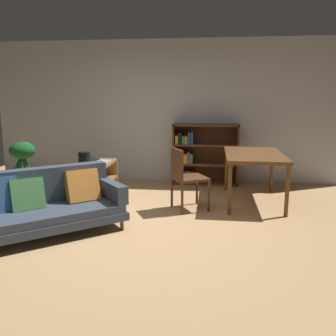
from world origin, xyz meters
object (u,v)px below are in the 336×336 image
Objects in this scene: media_console at (96,182)px; desk_speaker at (84,160)px; potted_floor_plant at (23,167)px; fabric_couch at (44,203)px; dining_chair_near at (185,175)px; open_laptop at (98,161)px; dining_table at (254,158)px; bookshelf at (200,155)px.

desk_speaker is at bearing -100.53° from media_console.
potted_floor_plant is at bearing 177.48° from desk_speaker.
dining_chair_near reaches higher than fabric_couch.
dining_chair_near is (1.56, -0.13, -0.17)m from desk_speaker.
open_laptop is 0.31× the size of dining_table.
dining_chair_near is (1.54, -0.71, -0.06)m from open_laptop.
open_laptop is 0.48× the size of potted_floor_plant.
open_laptop is at bearing 98.63° from media_console.
media_console is at bearing 14.25° from potted_floor_plant.
open_laptop is 0.37× the size of bookshelf.
open_laptop is at bearing 176.34° from dining_table.
fabric_couch is 3.15m from dining_table.
media_console is at bearing 79.47° from desk_speaker.
potted_floor_plant is at bearing 176.10° from dining_chair_near.
open_laptop is 0.50× the size of dining_chair_near.
bookshelf reaches higher than desk_speaker.
potted_floor_plant is at bearing -150.97° from bookshelf.
potted_floor_plant reaches higher than media_console.
open_laptop is 1.97m from bookshelf.
dining_table is (2.59, 0.41, 0.02)m from desk_speaker.
open_laptop is at bearing 87.14° from fabric_couch.
fabric_couch is 1.98m from dining_chair_near.
open_laptop reaches higher than media_console.
dining_chair_near is (-1.03, -0.54, -0.19)m from dining_table.
dining_table is 1.18m from dining_chair_near.
open_laptop is 1.77× the size of desk_speaker.
open_laptop is at bearing 87.90° from desk_speaker.
fabric_couch reaches higher than open_laptop.
dining_table is at bearing -3.66° from open_laptop.
bookshelf is (1.66, 1.25, 0.28)m from media_console.
potted_floor_plant is at bearing 126.66° from fabric_couch.
potted_floor_plant reaches higher than open_laptop.
desk_speaker is 2.33m from bookshelf.
media_console is 0.53m from desk_speaker.
fabric_couch is 1.62m from potted_floor_plant.
dining_table is (2.66, 1.65, 0.34)m from fabric_couch.
fabric_couch is 3.34m from bookshelf.
desk_speaker is 0.21× the size of bookshelf.
dining_chair_near is at bearing -4.81° from desk_speaker.
desk_speaker reaches higher than open_laptop.
bookshelf reaches higher than open_laptop.
desk_speaker is at bearing -92.10° from open_laptop.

